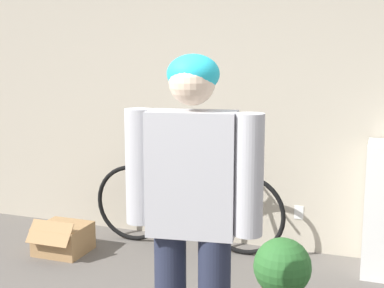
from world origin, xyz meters
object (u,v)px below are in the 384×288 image
(person, at_px, (192,203))
(potted_plant, at_px, (282,275))
(bicycle, at_px, (186,206))
(cardboard_box, at_px, (63,238))

(person, height_order, potted_plant, person)
(bicycle, relative_size, cardboard_box, 3.86)
(person, bearing_deg, bicycle, 103.05)
(person, xyz_separation_m, bicycle, (-0.74, 1.87, -0.61))
(person, xyz_separation_m, potted_plant, (0.31, 0.86, -0.69))
(person, height_order, bicycle, person)
(cardboard_box, bearing_deg, person, -39.12)
(bicycle, bearing_deg, person, -68.90)
(person, distance_m, potted_plant, 1.14)
(potted_plant, bearing_deg, cardboard_box, 165.40)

